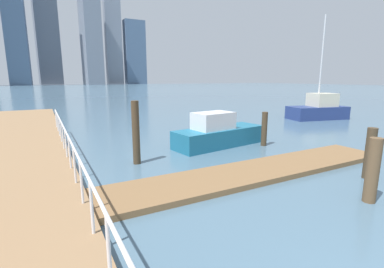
{
  "coord_description": "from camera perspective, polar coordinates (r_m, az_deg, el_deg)",
  "views": [
    {
      "loc": [
        -3.77,
        0.16,
        3.26
      ],
      "look_at": [
        -0.23,
        6.71,
        1.77
      ],
      "focal_mm": 25.85,
      "sensor_mm": 36.0,
      "label": 1
    }
  ],
  "objects": [
    {
      "name": "ground_plane",
      "position": [
        20.45,
        -17.4,
        1.64
      ],
      "size": [
        300.0,
        300.0,
        0.0
      ],
      "primitive_type": "plane",
      "color": "slate"
    },
    {
      "name": "floating_dock",
      "position": [
        9.89,
        12.56,
        -7.66
      ],
      "size": [
        11.88,
        2.0,
        0.18
      ],
      "primitive_type": "cube",
      "color": "olive",
      "rests_on": "ground_plane"
    },
    {
      "name": "boardwalk_railing",
      "position": [
        6.86,
        -22.03,
        -6.82
      ],
      "size": [
        0.06,
        23.51,
        1.08
      ],
      "color": "white",
      "rests_on": "boardwalk"
    },
    {
      "name": "dock_piling_0",
      "position": [
        14.05,
        14.68,
        1.03
      ],
      "size": [
        0.28,
        0.28,
        1.68
      ],
      "primitive_type": "cylinder",
      "color": "#473826",
      "rests_on": "ground_plane"
    },
    {
      "name": "dock_piling_1",
      "position": [
        8.78,
        33.22,
        -6.31
      ],
      "size": [
        0.32,
        0.32,
        1.76
      ],
      "primitive_type": "cylinder",
      "color": "brown",
      "rests_on": "ground_plane"
    },
    {
      "name": "dock_piling_3",
      "position": [
        10.81,
        32.8,
        -3.38
      ],
      "size": [
        0.3,
        0.3,
        1.71
      ],
      "primitive_type": "cylinder",
      "color": "#473826",
      "rests_on": "ground_plane"
    },
    {
      "name": "dock_piling_5",
      "position": [
        10.8,
        -11.5,
        0.25
      ],
      "size": [
        0.29,
        0.29,
        2.45
      ],
      "primitive_type": "cylinder",
      "color": "#473826",
      "rests_on": "ground_plane"
    },
    {
      "name": "moored_boat_1",
      "position": [
        13.61,
        5.4,
        0.14
      ],
      "size": [
        4.97,
        2.21,
        1.69
      ],
      "color": "#1E6B8C",
      "rests_on": "ground_plane"
    },
    {
      "name": "moored_boat_2",
      "position": [
        25.05,
        24.62,
        4.7
      ],
      "size": [
        5.04,
        3.03,
        8.12
      ],
      "color": "navy",
      "rests_on": "ground_plane"
    },
    {
      "name": "skyline_tower_1",
      "position": [
        169.07,
        -33.1,
        21.76
      ],
      "size": [
        9.52,
        13.66,
        77.68
      ],
      "primitive_type": "cube",
      "rotation": [
        0.0,
        0.0,
        -0.02
      ],
      "color": "slate",
      "rests_on": "ground_plane"
    },
    {
      "name": "skyline_tower_2",
      "position": [
        185.39,
        -28.18,
        21.82
      ],
      "size": [
        12.49,
        13.14,
        81.92
      ],
      "primitive_type": "cube",
      "rotation": [
        0.0,
        0.0,
        0.08
      ],
      "color": "slate",
      "rests_on": "ground_plane"
    },
    {
      "name": "skyline_tower_3",
      "position": [
        169.62,
        -20.05,
        17.22
      ],
      "size": [
        10.21,
        13.37,
        45.11
      ],
      "primitive_type": "cube",
      "rotation": [
        0.0,
        0.0,
        0.1
      ],
      "color": "gray",
      "rests_on": "ground_plane"
    },
    {
      "name": "skyline_tower_4",
      "position": [
        181.71,
        -16.15,
        21.74
      ],
      "size": [
        9.25,
        6.21,
        74.69
      ],
      "primitive_type": "cube",
      "rotation": [
        0.0,
        0.0,
        -0.01
      ],
      "color": "gray",
      "rests_on": "ground_plane"
    },
    {
      "name": "skyline_tower_5",
      "position": [
        181.88,
        -11.69,
        16.09
      ],
      "size": [
        12.45,
        6.7,
        38.01
      ],
      "primitive_type": "cube",
      "rotation": [
        0.0,
        0.0,
        0.01
      ],
      "color": "slate",
      "rests_on": "ground_plane"
    }
  ]
}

